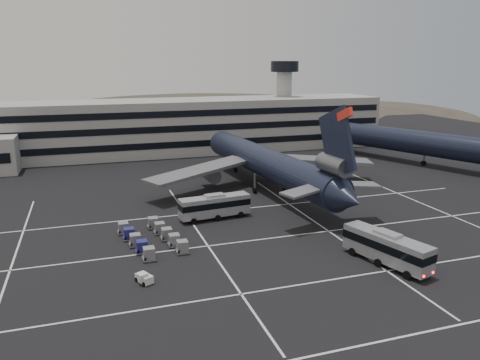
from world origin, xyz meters
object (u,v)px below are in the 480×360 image
Objects in this scene: trijet_main at (267,163)px; uld_cluster at (151,237)px; bus_near at (387,247)px; bus_far at (215,205)px.

trijet_main is 4.23× the size of uld_cluster.
trijet_main is at bearing 75.68° from bus_near.
uld_cluster is (-24.75, -20.43, -4.45)m from trijet_main.
trijet_main is 32.40m from uld_cluster.
bus_near is at bearing -31.44° from uld_cluster.
trijet_main reaches higher than uld_cluster.
bus_near reaches higher than bus_far.
bus_near is at bearing -92.63° from trijet_main.
trijet_main reaches higher than bus_near.
trijet_main is at bearing 39.54° from uld_cluster.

